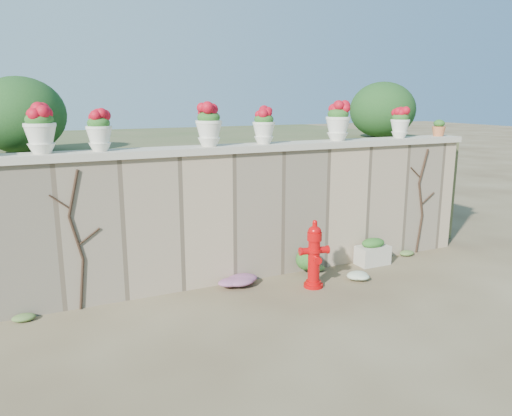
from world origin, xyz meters
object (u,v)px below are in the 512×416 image
planter_box (373,252)px  terracotta_pot (439,129)px  fire_hydrant (314,254)px  urn_pot_0 (40,129)px

planter_box → terracotta_pot: bearing=13.4°
fire_hydrant → planter_box: size_ratio=1.87×
fire_hydrant → terracotta_pot: (3.16, 0.87, 1.71)m
urn_pot_0 → terracotta_pot: urn_pot_0 is taller
fire_hydrant → terracotta_pot: size_ratio=3.56×
urn_pot_0 → terracotta_pot: (6.73, 0.00, -0.17)m
fire_hydrant → urn_pot_0: (-3.57, 0.87, 1.89)m
planter_box → fire_hydrant: bearing=-162.4°
planter_box → terracotta_pot: size_ratio=1.91×
planter_box → terracotta_pot: 2.67m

